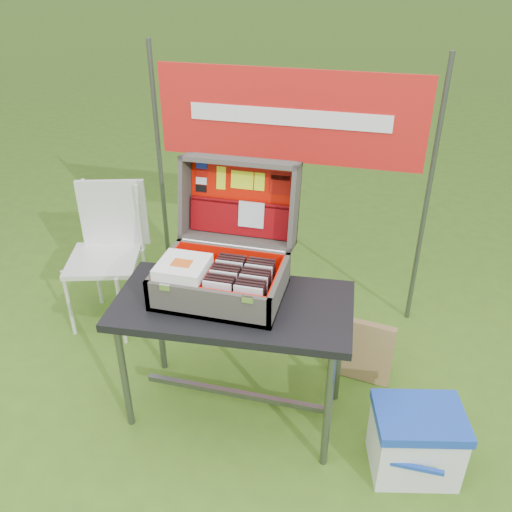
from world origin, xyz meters
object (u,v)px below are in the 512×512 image
(table, at_px, (235,359))
(cardboard_box, at_px, (362,351))
(suitcase, at_px, (223,239))
(cooler, at_px, (415,441))
(chair, at_px, (104,262))

(table, height_order, cardboard_box, table)
(suitcase, xyz_separation_m, cooler, (0.99, -0.25, -0.81))
(table, xyz_separation_m, chair, (-1.01, 0.55, 0.11))
(table, bearing_deg, cooler, -13.51)
(cooler, relative_size, chair, 0.44)
(table, relative_size, cardboard_box, 3.12)
(suitcase, distance_m, chair, 1.16)
(table, bearing_deg, suitcase, 120.97)
(cooler, height_order, chair, chair)
(cooler, height_order, cardboard_box, cardboard_box)
(suitcase, distance_m, cooler, 1.30)
(chair, bearing_deg, suitcase, -42.29)
(cardboard_box, bearing_deg, suitcase, -146.09)
(chair, bearing_deg, table, -45.29)
(cooler, distance_m, chair, 2.07)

